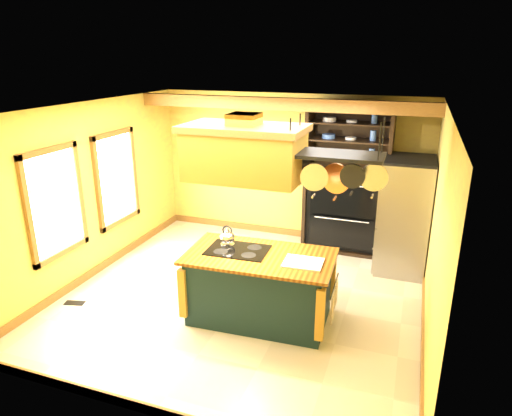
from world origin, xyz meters
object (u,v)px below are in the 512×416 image
Objects in this scene: range_hood at (244,151)px; pot_rack at (336,164)px; kitchen_island at (260,286)px; hutch at (346,198)px; refrigerator at (403,218)px.

range_hood is 1.28× the size of pot_rack.
kitchen_island is 0.77× the size of hutch.
pot_rack is 0.63× the size of refrigerator.
pot_rack is (1.10, 0.01, -0.07)m from range_hood.
range_hood is at bearing -130.63° from refrigerator.
hutch is (0.87, 2.71, -1.30)m from range_hood.
range_hood reaches higher than hutch.
pot_rack is at bearing 0.63° from range_hood.
range_hood is at bearing -107.86° from hutch.
kitchen_island is 1.79m from range_hood.
hutch reaches higher than kitchen_island.
refrigerator is 0.72× the size of hutch.
pot_rack is (0.91, 0.01, 1.71)m from kitchen_island.
refrigerator is (0.77, 2.17, -1.30)m from pot_rack.
range_hood reaches higher than kitchen_island.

